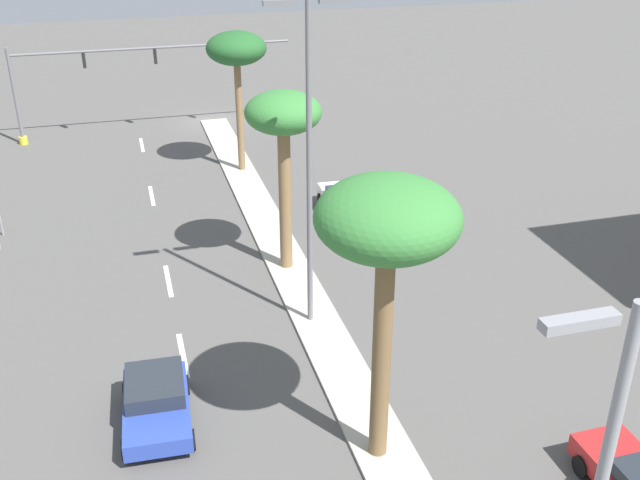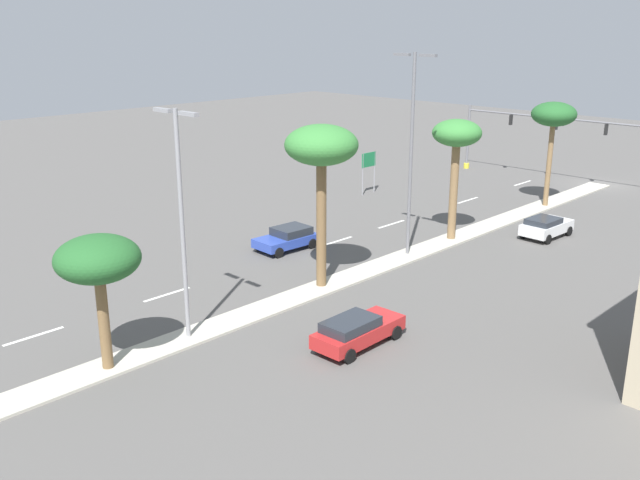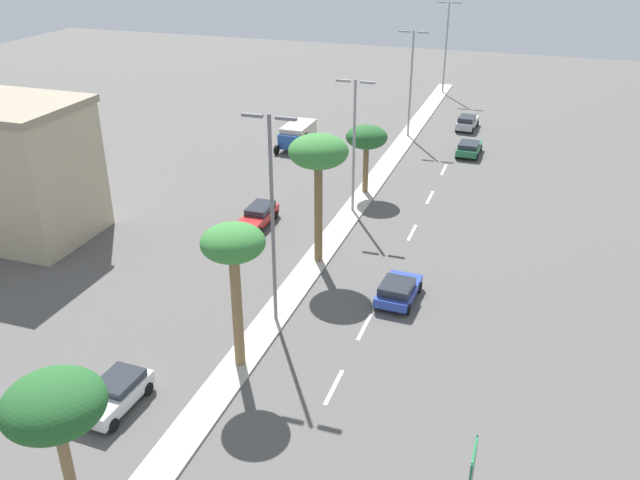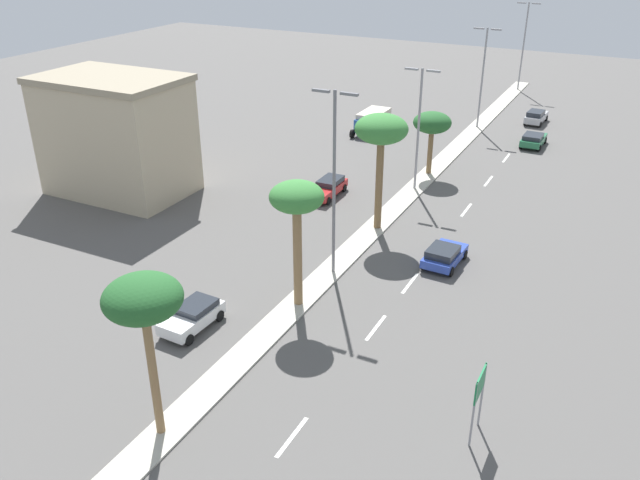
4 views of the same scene
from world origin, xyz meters
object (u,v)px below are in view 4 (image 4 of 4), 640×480
(palm_tree_leading, at_px, (432,124))
(sedan_blue_rear, at_px, (444,255))
(palm_tree_near, at_px, (297,203))
(sedan_silver_mid, at_px, (536,116))
(directional_road_sign, at_px, (479,390))
(box_truck, at_px, (372,121))
(street_lamp_left, at_px, (334,173))
(sedan_green_leading, at_px, (533,139))
(palm_tree_left, at_px, (143,302))
(sedan_white_far, at_px, (193,316))
(palm_tree_trailing, at_px, (381,132))
(sedan_red_outboard, at_px, (328,187))
(street_lamp_outboard, at_px, (524,40))
(street_lamp_leading, at_px, (483,71))
(commercial_building, at_px, (117,135))
(street_lamp_trailing, at_px, (419,120))

(palm_tree_leading, xyz_separation_m, sedan_blue_rear, (6.40, -16.02, -3.94))
(palm_tree_near, xyz_separation_m, sedan_silver_mid, (5.32, 45.81, -5.82))
(directional_road_sign, bearing_deg, box_truck, 118.63)
(directional_road_sign, xyz_separation_m, palm_tree_leading, (-12.45, 30.89, 2.17))
(street_lamp_left, relative_size, sedan_green_leading, 2.87)
(box_truck, bearing_deg, palm_tree_left, -78.56)
(sedan_blue_rear, height_order, sedan_white_far, same)
(directional_road_sign, distance_m, street_lamp_left, 16.68)
(box_truck, bearing_deg, palm_tree_near, -74.17)
(palm_tree_trailing, relative_size, sedan_red_outboard, 1.89)
(palm_tree_leading, height_order, sedan_silver_mid, palm_tree_leading)
(palm_tree_trailing, relative_size, sedan_blue_rear, 2.16)
(street_lamp_left, bearing_deg, street_lamp_outboard, 89.94)
(palm_tree_trailing, xyz_separation_m, sedan_red_outboard, (-6.10, 4.08, -6.64))
(palm_tree_leading, bearing_deg, sedan_white_far, -97.58)
(palm_tree_near, xyz_separation_m, street_lamp_outboard, (0.19, 61.04, -0.09))
(palm_tree_leading, xyz_separation_m, street_lamp_left, (0.33, -20.32, 2.24))
(palm_tree_leading, bearing_deg, palm_tree_near, -89.55)
(palm_tree_trailing, distance_m, street_lamp_left, 7.56)
(street_lamp_outboard, xyz_separation_m, sedan_green_leading, (6.45, -23.77, -5.79))
(palm_tree_trailing, xyz_separation_m, palm_tree_leading, (-0.30, 12.78, -2.72))
(palm_tree_near, distance_m, palm_tree_trailing, 12.05)
(street_lamp_leading, bearing_deg, commercial_building, -124.30)
(palm_tree_trailing, xyz_separation_m, sedan_green_leading, (6.53, 25.24, -6.66))
(directional_road_sign, distance_m, commercial_building, 37.50)
(commercial_building, xyz_separation_m, street_lamp_outboard, (22.07, 51.78, 1.67))
(sedan_red_outboard, bearing_deg, palm_tree_near, -69.59)
(street_lamp_outboard, xyz_separation_m, sedan_red_outboard, (-6.18, -44.94, -5.78))
(street_lamp_trailing, bearing_deg, palm_tree_trailing, -88.73)
(street_lamp_outboard, distance_m, sedan_silver_mid, 17.06)
(sedan_white_far, bearing_deg, street_lamp_leading, 84.98)
(street_lamp_trailing, bearing_deg, street_lamp_leading, 90.03)
(street_lamp_left, height_order, sedan_red_outboard, street_lamp_left)
(street_lamp_leading, xyz_separation_m, sedan_green_leading, (6.73, -3.93, -5.50))
(sedan_red_outboard, bearing_deg, street_lamp_left, -62.22)
(palm_tree_near, height_order, sedan_green_leading, palm_tree_near)
(directional_road_sign, distance_m, palm_tree_trailing, 22.35)
(street_lamp_left, height_order, street_lamp_leading, street_lamp_left)
(palm_tree_near, relative_size, sedan_white_far, 1.94)
(palm_tree_leading, relative_size, sedan_green_leading, 1.35)
(sedan_silver_mid, height_order, sedan_white_far, sedan_silver_mid)
(sedan_silver_mid, bearing_deg, sedan_red_outboard, -110.84)
(palm_tree_trailing, distance_m, box_truck, 24.84)
(sedan_white_far, bearing_deg, palm_tree_left, -62.86)
(street_lamp_left, height_order, sedan_green_leading, street_lamp_left)
(palm_tree_leading, bearing_deg, palm_tree_left, -90.12)
(palm_tree_near, relative_size, sedan_green_leading, 1.87)
(sedan_blue_rear, distance_m, sedan_silver_mid, 37.05)
(palm_tree_trailing, distance_m, sedan_blue_rear, 9.59)
(sedan_blue_rear, height_order, sedan_silver_mid, sedan_silver_mid)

